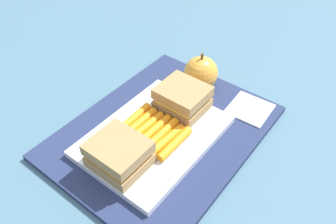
{
  "coord_description": "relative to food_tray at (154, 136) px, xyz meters",
  "views": [
    {
      "loc": [
        -0.31,
        -0.25,
        0.42
      ],
      "look_at": [
        0.01,
        0.0,
        0.04
      ],
      "focal_mm": 36.35,
      "sensor_mm": 36.0,
      "label": 1
    }
  ],
  "objects": [
    {
      "name": "apple",
      "position": [
        0.16,
        0.02,
        0.03
      ],
      "size": [
        0.06,
        0.06,
        0.08
      ],
      "color": "gold",
      "rests_on": "lunchbag_mat"
    },
    {
      "name": "sandwich_half_right",
      "position": [
        0.08,
        0.0,
        0.03
      ],
      "size": [
        0.07,
        0.08,
        0.04
      ],
      "color": "#9E7A4C",
      "rests_on": "food_tray"
    },
    {
      "name": "ground_plane",
      "position": [
        0.03,
        0.0,
        -0.02
      ],
      "size": [
        2.4,
        2.4,
        0.0
      ],
      "primitive_type": "plane",
      "color": "#42667A"
    },
    {
      "name": "paper_napkin",
      "position": [
        0.16,
        -0.09,
        -0.0
      ],
      "size": [
        0.07,
        0.07,
        0.0
      ],
      "primitive_type": "cube",
      "rotation": [
        0.0,
        0.0,
        0.05
      ],
      "color": "white",
      "rests_on": "lunchbag_mat"
    },
    {
      "name": "carrot_sticks_bundle",
      "position": [
        0.0,
        -0.0,
        0.01
      ],
      "size": [
        0.08,
        0.1,
        0.02
      ],
      "color": "orange",
      "rests_on": "food_tray"
    },
    {
      "name": "sandwich_half_left",
      "position": [
        -0.08,
        0.0,
        0.03
      ],
      "size": [
        0.07,
        0.08,
        0.04
      ],
      "color": "#9E7A4C",
      "rests_on": "food_tray"
    },
    {
      "name": "food_tray",
      "position": [
        0.0,
        0.0,
        0.0
      ],
      "size": [
        0.23,
        0.17,
        0.01
      ],
      "primitive_type": "cube",
      "color": "white",
      "rests_on": "lunchbag_mat"
    },
    {
      "name": "lunchbag_mat",
      "position": [
        0.03,
        0.0,
        -0.01
      ],
      "size": [
        0.36,
        0.28,
        0.01
      ],
      "primitive_type": "cube",
      "color": "navy",
      "rests_on": "ground_plane"
    }
  ]
}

